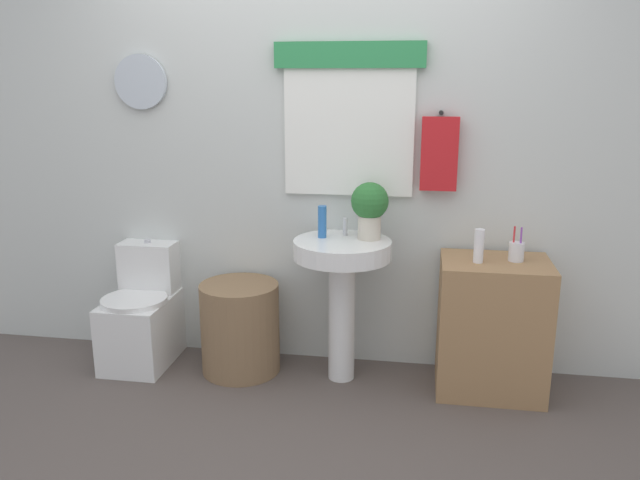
{
  "coord_description": "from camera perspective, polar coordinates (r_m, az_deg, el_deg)",
  "views": [
    {
      "loc": [
        0.61,
        -2.43,
        1.68
      ],
      "look_at": [
        0.08,
        0.8,
        0.83
      ],
      "focal_mm": 35.21,
      "sensor_mm": 36.0,
      "label": 1
    }
  ],
  "objects": [
    {
      "name": "ground_plane",
      "position": [
        3.02,
        -4.21,
        -19.24
      ],
      "size": [
        8.0,
        8.0,
        0.0
      ],
      "primitive_type": "plane",
      "color": "#564C47"
    },
    {
      "name": "back_wall",
      "position": [
        3.65,
        -0.3,
        8.69
      ],
      "size": [
        4.4,
        0.18,
        2.6
      ],
      "color": "silver",
      "rests_on": "ground_plane"
    },
    {
      "name": "toilet",
      "position": [
        3.95,
        -15.82,
        -6.74
      ],
      "size": [
        0.38,
        0.51,
        0.73
      ],
      "color": "white",
      "rests_on": "ground_plane"
    },
    {
      "name": "laundry_hamper",
      "position": [
        3.72,
        -7.27,
        -7.9
      ],
      "size": [
        0.46,
        0.46,
        0.53
      ],
      "primitive_type": "cylinder",
      "color": "#846647",
      "rests_on": "ground_plane"
    },
    {
      "name": "pedestal_sink",
      "position": [
        3.47,
        2.02,
        -3.16
      ],
      "size": [
        0.54,
        0.54,
        0.82
      ],
      "color": "white",
      "rests_on": "ground_plane"
    },
    {
      "name": "faucet",
      "position": [
        3.52,
        2.31,
        1.23
      ],
      "size": [
        0.03,
        0.03,
        0.1
      ],
      "primitive_type": "cylinder",
      "color": "silver",
      "rests_on": "pedestal_sink"
    },
    {
      "name": "wooden_cabinet",
      "position": [
        3.56,
        15.34,
        -7.57
      ],
      "size": [
        0.57,
        0.44,
        0.74
      ],
      "primitive_type": "cube",
      "color": "#9E754C",
      "rests_on": "ground_plane"
    },
    {
      "name": "soap_bottle",
      "position": [
        3.46,
        0.2,
        1.68
      ],
      "size": [
        0.05,
        0.05,
        0.18
      ],
      "primitive_type": "cylinder",
      "color": "#2D6BB7",
      "rests_on": "pedestal_sink"
    },
    {
      "name": "potted_plant",
      "position": [
        3.42,
        4.54,
        3.08
      ],
      "size": [
        0.21,
        0.21,
        0.31
      ],
      "color": "beige",
      "rests_on": "pedestal_sink"
    },
    {
      "name": "lotion_bottle",
      "position": [
        3.37,
        14.24,
        -0.53
      ],
      "size": [
        0.05,
        0.05,
        0.18
      ],
      "primitive_type": "cylinder",
      "color": "white",
      "rests_on": "wooden_cabinet"
    },
    {
      "name": "toothbrush_cup",
      "position": [
        3.46,
        17.42,
        -0.99
      ],
      "size": [
        0.08,
        0.08,
        0.19
      ],
      "color": "silver",
      "rests_on": "wooden_cabinet"
    }
  ]
}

